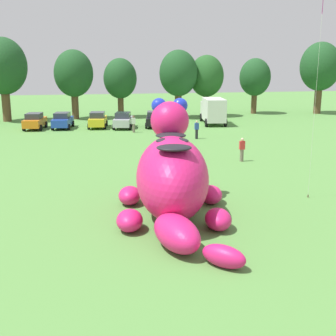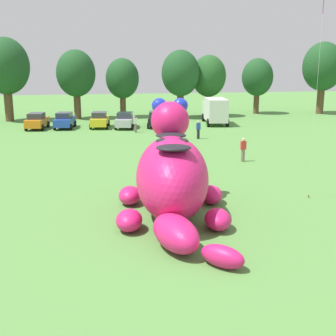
# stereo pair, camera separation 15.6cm
# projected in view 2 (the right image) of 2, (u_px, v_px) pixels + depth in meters

# --- Properties ---
(ground_plane) EXTENTS (160.00, 160.00, 0.00)m
(ground_plane) POSITION_uv_depth(u_px,v_px,m) (175.00, 213.00, 21.22)
(ground_plane) COLOR #568E42
(giant_inflatable_creature) EXTENTS (5.82, 10.42, 5.22)m
(giant_inflatable_creature) POSITION_uv_depth(u_px,v_px,m) (172.00, 176.00, 20.34)
(giant_inflatable_creature) COLOR #E01E6B
(giant_inflatable_creature) RESTS_ON ground
(car_orange) EXTENTS (2.39, 4.31, 1.72)m
(car_orange) POSITION_uv_depth(u_px,v_px,m) (37.00, 121.00, 47.21)
(car_orange) COLOR orange
(car_orange) RESTS_ON ground
(car_blue) EXTENTS (2.39, 4.31, 1.72)m
(car_blue) POSITION_uv_depth(u_px,v_px,m) (65.00, 120.00, 47.70)
(car_blue) COLOR #2347B7
(car_blue) RESTS_ON ground
(car_yellow) EXTENTS (2.32, 4.28, 1.72)m
(car_yellow) POSITION_uv_depth(u_px,v_px,m) (100.00, 120.00, 48.16)
(car_yellow) COLOR yellow
(car_yellow) RESTS_ON ground
(car_silver) EXTENTS (2.58, 4.37, 1.72)m
(car_silver) POSITION_uv_depth(u_px,v_px,m) (125.00, 120.00, 47.81)
(car_silver) COLOR #B7BABF
(car_silver) RESTS_ON ground
(car_black) EXTENTS (2.46, 4.33, 1.72)m
(car_black) POSITION_uv_depth(u_px,v_px,m) (156.00, 119.00, 48.69)
(car_black) COLOR black
(car_black) RESTS_ON ground
(box_truck) EXTENTS (3.07, 6.62, 2.95)m
(box_truck) POSITION_uv_depth(u_px,v_px,m) (215.00, 110.00, 50.91)
(box_truck) COLOR silver
(box_truck) RESTS_ON ground
(tree_mid_left) EXTENTS (5.53, 5.53, 9.81)m
(tree_mid_left) POSITION_uv_depth(u_px,v_px,m) (6.00, 67.00, 52.11)
(tree_mid_left) COLOR brown
(tree_mid_left) RESTS_ON ground
(tree_centre_left) EXTENTS (4.77, 4.77, 8.46)m
(tree_centre_left) POSITION_uv_depth(u_px,v_px,m) (76.00, 74.00, 54.49)
(tree_centre_left) COLOR brown
(tree_centre_left) RESTS_ON ground
(tree_centre) EXTENTS (4.19, 4.19, 7.44)m
(tree_centre) POSITION_uv_depth(u_px,v_px,m) (122.00, 79.00, 56.19)
(tree_centre) COLOR brown
(tree_centre) RESTS_ON ground
(tree_centre_right) EXTENTS (4.76, 4.76, 8.45)m
(tree_centre_right) POSITION_uv_depth(u_px,v_px,m) (181.00, 74.00, 55.42)
(tree_centre_right) COLOR brown
(tree_centre_right) RESTS_ON ground
(tree_mid_right) EXTENTS (4.42, 4.42, 7.84)m
(tree_mid_right) POSITION_uv_depth(u_px,v_px,m) (209.00, 76.00, 57.09)
(tree_mid_right) COLOR brown
(tree_mid_right) RESTS_ON ground
(tree_right) EXTENTS (4.21, 4.21, 7.47)m
(tree_right) POSITION_uv_depth(u_px,v_px,m) (257.00, 78.00, 60.24)
(tree_right) COLOR brown
(tree_right) RESTS_ON ground
(tree_far_right) EXTENTS (5.41, 5.41, 9.60)m
(tree_far_right) POSITION_uv_depth(u_px,v_px,m) (323.00, 67.00, 59.83)
(tree_far_right) COLOR brown
(tree_far_right) RESTS_ON ground
(spectator_near_inflatable) EXTENTS (0.38, 0.26, 1.71)m
(spectator_near_inflatable) POSITION_uv_depth(u_px,v_px,m) (243.00, 150.00, 31.86)
(spectator_near_inflatable) COLOR #726656
(spectator_near_inflatable) RESTS_ON ground
(spectator_mid_field) EXTENTS (0.38, 0.26, 1.71)m
(spectator_mid_field) POSITION_uv_depth(u_px,v_px,m) (135.00, 124.00, 44.92)
(spectator_mid_field) COLOR #726656
(spectator_mid_field) RESTS_ON ground
(spectator_by_cars) EXTENTS (0.38, 0.26, 1.71)m
(spectator_by_cars) POSITION_uv_depth(u_px,v_px,m) (198.00, 130.00, 41.18)
(spectator_by_cars) COLOR black
(spectator_by_cars) RESTS_ON ground
(spectator_wandering) EXTENTS (0.38, 0.26, 1.71)m
(spectator_wandering) POSITION_uv_depth(u_px,v_px,m) (184.00, 148.00, 32.69)
(spectator_wandering) COLOR #2D334C
(spectator_wandering) RESTS_ON ground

